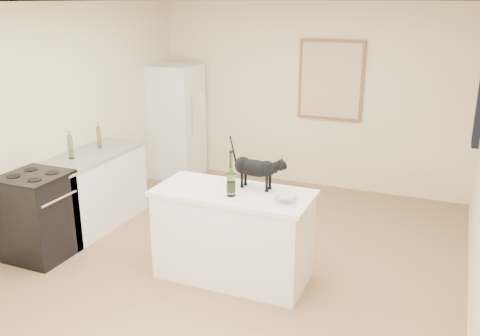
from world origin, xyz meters
The scene contains 19 objects.
floor centered at (0.00, 0.00, 0.00)m, with size 5.50×5.50×0.00m, color #956C4F.
ceiling centered at (0.00, 0.00, 2.60)m, with size 5.50×5.50×0.00m, color white.
wall_back centered at (0.00, 2.75, 1.30)m, with size 4.50×4.50×0.00m, color beige.
wall_front centered at (0.00, -2.75, 1.30)m, with size 4.50×4.50×0.00m, color beige.
wall_left centered at (-2.25, 0.00, 1.30)m, with size 5.50×5.50×0.00m, color beige.
island_base centered at (0.10, -0.20, 0.43)m, with size 1.44×0.67×0.86m, color white.
island_top centered at (0.10, -0.20, 0.88)m, with size 1.50×0.70×0.04m, color white.
left_cabinets centered at (-1.95, 0.30, 0.43)m, with size 0.60×1.40×0.86m, color white.
left_countertop centered at (-1.95, 0.30, 0.88)m, with size 0.62×1.44×0.04m, color gray.
stove centered at (-1.95, -0.60, 0.45)m, with size 0.60×0.60×0.90m, color black.
fridge centered at (-1.95, 2.35, 0.85)m, with size 0.68×0.68×1.70m, color white.
artwork_frame centered at (0.30, 2.72, 1.55)m, with size 0.90×0.03×1.10m, color brown.
artwork_canvas centered at (0.30, 2.70, 1.55)m, with size 0.82×0.00×1.02m, color beige.
hanging_garment centered at (2.19, 2.05, 1.40)m, with size 0.08×0.34×0.80m, color black.
black_cat centered at (0.26, -0.04, 1.08)m, with size 0.51×0.15×0.36m, color black, non-canonical shape.
wine_bottle centered at (0.13, -0.32, 1.09)m, with size 0.08×0.08×0.38m, color #316026.
glass_bowl centered at (0.65, -0.28, 0.93)m, with size 0.21×0.21×0.05m, color silver.
fridge_paper centered at (-1.60, 2.47, 1.22)m, with size 0.00×0.13×0.17m, color white.
counter_bottle_cluster centered at (-1.99, 0.28, 1.03)m, with size 0.08×0.54×0.27m.
Camera 1 is at (1.95, -4.44, 2.63)m, focal length 39.29 mm.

